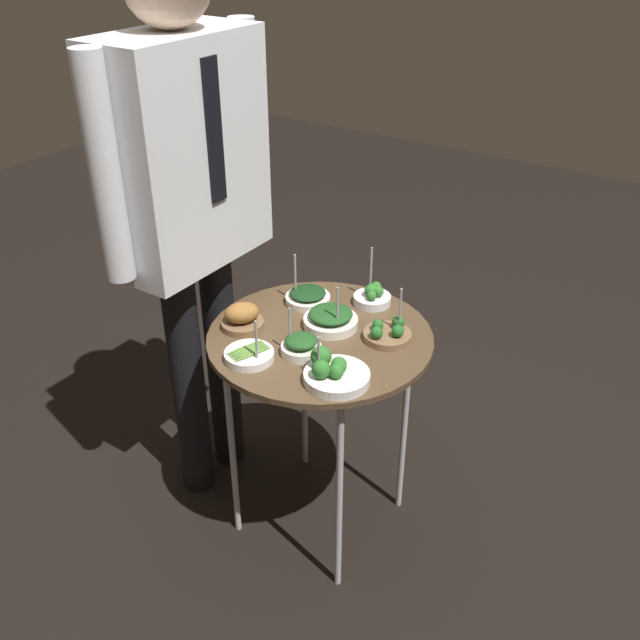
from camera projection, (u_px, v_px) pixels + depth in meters
name	position (u px, v px, depth m)	size (l,w,h in m)	color
ground_plane	(320.00, 516.00, 2.43)	(8.00, 8.00, 0.00)	black
serving_cart	(320.00, 351.00, 2.09)	(0.66, 0.66, 0.73)	brown
bowl_broccoli_front_center	(388.00, 333.00, 2.03)	(0.14, 0.14, 0.15)	brown
bowl_spinach_front_right	(301.00, 346.00, 1.96)	(0.11, 0.11, 0.14)	silver
bowl_roast_far_rim	(242.00, 317.00, 2.08)	(0.13, 0.12, 0.08)	brown
bowl_spinach_mid_right	(308.00, 296.00, 2.21)	(0.14, 0.14, 0.16)	silver
bowl_broccoli_mid_left	(333.00, 372.00, 1.85)	(0.18, 0.18, 0.13)	white
bowl_spinach_front_left	(331.00, 319.00, 2.08)	(0.16, 0.16, 0.15)	silver
bowl_asparagus_center	(249.00, 355.00, 1.94)	(0.14, 0.14, 0.14)	white
bowl_broccoli_near_rim	(373.00, 296.00, 2.20)	(0.12, 0.12, 0.18)	silver
waiter_figure	(187.00, 181.00, 2.06)	(0.65, 0.24, 1.76)	black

